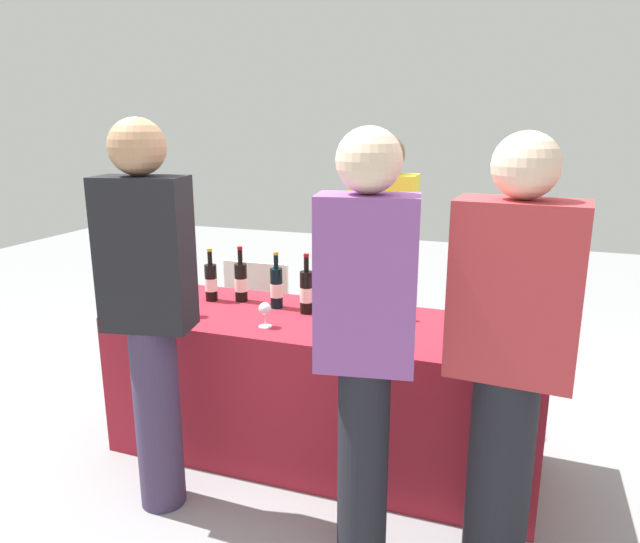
{
  "coord_description": "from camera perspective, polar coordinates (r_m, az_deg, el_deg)",
  "views": [
    {
      "loc": [
        0.92,
        -2.62,
        1.72
      ],
      "look_at": [
        0.0,
        0.0,
        1.01
      ],
      "focal_mm": 32.41,
      "sensor_mm": 36.0,
      "label": 1
    }
  ],
  "objects": [
    {
      "name": "wine_glass_4",
      "position": [
        2.67,
        14.19,
        -4.9
      ],
      "size": [
        0.07,
        0.07,
        0.14
      ],
      "color": "silver",
      "rests_on": "tasting_table"
    },
    {
      "name": "wine_bottle_0",
      "position": [
        3.27,
        -10.71,
        -1.02
      ],
      "size": [
        0.07,
        0.07,
        0.3
      ],
      "color": "black",
      "rests_on": "tasting_table"
    },
    {
      "name": "guest_0",
      "position": [
        2.58,
        -16.51,
        -3.12
      ],
      "size": [
        0.4,
        0.27,
        1.75
      ],
      "rotation": [
        0.0,
        0.0,
        0.19
      ],
      "color": "#3F3351",
      "rests_on": "ground_plane"
    },
    {
      "name": "wine_bottle_4",
      "position": [
        2.94,
        4.27,
        -2.46
      ],
      "size": [
        0.07,
        0.07,
        0.32
      ],
      "color": "black",
      "rests_on": "tasting_table"
    },
    {
      "name": "wine_bottle_1",
      "position": [
        3.23,
        -7.81,
        -1.01
      ],
      "size": [
        0.07,
        0.07,
        0.31
      ],
      "color": "black",
      "rests_on": "tasting_table"
    },
    {
      "name": "wine_glass_3",
      "position": [
        2.77,
        6.01,
        -3.74
      ],
      "size": [
        0.07,
        0.07,
        0.15
      ],
      "color": "silver",
      "rests_on": "tasting_table"
    },
    {
      "name": "menu_board",
      "position": [
        4.15,
        -6.26,
        -4.34
      ],
      "size": [
        0.48,
        0.04,
        0.78
      ],
      "primitive_type": "cube",
      "rotation": [
        0.0,
        0.0,
        0.03
      ],
      "color": "white",
      "rests_on": "ground_plane"
    },
    {
      "name": "wine_glass_2",
      "position": [
        2.81,
        1.28,
        -3.46
      ],
      "size": [
        0.07,
        0.07,
        0.14
      ],
      "color": "silver",
      "rests_on": "tasting_table"
    },
    {
      "name": "ground_plane",
      "position": [
        3.26,
        0.0,
        -17.38
      ],
      "size": [
        12.0,
        12.0,
        0.0
      ],
      "primitive_type": "plane",
      "color": "gray"
    },
    {
      "name": "guest_1",
      "position": [
        2.13,
        4.5,
        -6.75
      ],
      "size": [
        0.39,
        0.25,
        1.71
      ],
      "rotation": [
        0.0,
        0.0,
        0.16
      ],
      "color": "black",
      "rests_on": "ground_plane"
    },
    {
      "name": "server_pouring",
      "position": [
        3.43,
        6.18,
        0.74
      ],
      "size": [
        0.38,
        0.22,
        1.66
      ],
      "rotation": [
        0.0,
        0.0,
        3.16
      ],
      "color": "brown",
      "rests_on": "ground_plane"
    },
    {
      "name": "guest_2",
      "position": [
        2.2,
        18.21,
        -7.82
      ],
      "size": [
        0.45,
        0.27,
        1.7
      ],
      "rotation": [
        0.0,
        0.0,
        -0.08
      ],
      "color": "black",
      "rests_on": "ground_plane"
    },
    {
      "name": "wine_bottle_2",
      "position": [
        3.1,
        -4.32,
        -1.57
      ],
      "size": [
        0.07,
        0.07,
        0.31
      ],
      "color": "black",
      "rests_on": "tasting_table"
    },
    {
      "name": "wine_glass_1",
      "position": [
        2.82,
        -5.46,
        -3.81
      ],
      "size": [
        0.06,
        0.06,
        0.12
      ],
      "color": "silver",
      "rests_on": "tasting_table"
    },
    {
      "name": "wine_bottle_6",
      "position": [
        2.9,
        14.09,
        -3.0
      ],
      "size": [
        0.07,
        0.07,
        0.33
      ],
      "color": "black",
      "rests_on": "tasting_table"
    },
    {
      "name": "wine_bottle_5",
      "position": [
        2.95,
        6.24,
        -2.28
      ],
      "size": [
        0.07,
        0.07,
        0.33
      ],
      "color": "black",
      "rests_on": "tasting_table"
    },
    {
      "name": "tasting_table",
      "position": [
        3.08,
        0.0,
        -11.39
      ],
      "size": [
        2.17,
        0.72,
        0.76
      ],
      "primitive_type": "cube",
      "color": "maroon",
      "rests_on": "ground_plane"
    },
    {
      "name": "wine_bottle_3",
      "position": [
        3.0,
        -1.34,
        -2.0
      ],
      "size": [
        0.07,
        0.07,
        0.32
      ],
      "color": "black",
      "rests_on": "tasting_table"
    },
    {
      "name": "wine_glass_0",
      "position": [
        3.03,
        -12.46,
        -2.79
      ],
      "size": [
        0.06,
        0.06,
        0.12
      ],
      "color": "silver",
      "rests_on": "tasting_table"
    }
  ]
}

